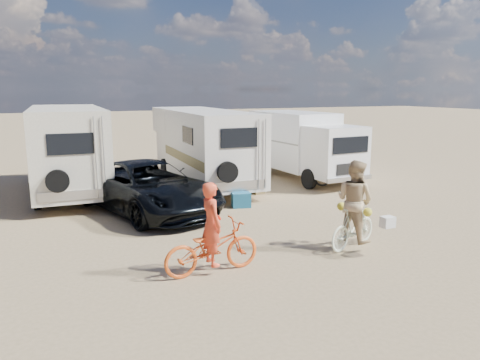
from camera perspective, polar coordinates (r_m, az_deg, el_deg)
name	(u,v)px	position (r m, az deg, el deg)	size (l,w,h in m)	color
ground	(294,237)	(11.64, 6.66, -7.03)	(140.00, 140.00, 0.00)	#A18760
rv_main	(203,148)	(17.74, -4.62, 4.03)	(2.22, 7.36, 2.85)	white
rv_left	(69,151)	(17.06, -20.48, 3.35)	(2.28, 6.52, 3.01)	beige
box_truck	(304,146)	(18.87, 7.98, 4.15)	(2.09, 5.58, 2.69)	white
dark_suv	(148,187)	(13.98, -11.32, -0.86)	(2.51, 5.44, 1.51)	black
bike_man	(212,248)	(9.27, -3.51, -8.36)	(0.70, 2.00, 1.05)	#E7571A
bike_woman	(353,227)	(10.99, 13.86, -5.69)	(0.46, 1.64, 0.99)	silver
rider_man	(212,233)	(9.17, -3.53, -6.51)	(0.61, 0.40, 1.67)	#EE4929
rider_woman	(354,208)	(10.87, 13.97, -3.44)	(0.91, 0.71, 1.88)	tan
bike_parked	(338,174)	(17.83, 12.06, 0.76)	(0.63, 1.79, 0.94)	#2A2C2A
cooler	(241,200)	(14.37, 0.13, -2.47)	(0.57, 0.41, 0.46)	#1D638B
crate	(257,189)	(16.28, 2.16, -1.07)	(0.42, 0.42, 0.33)	olive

